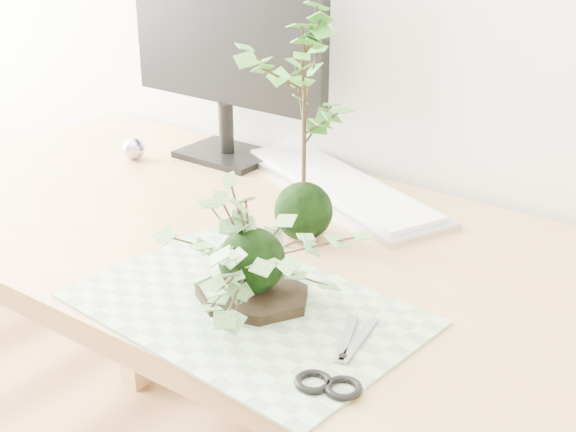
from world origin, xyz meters
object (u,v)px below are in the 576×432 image
object	(u,v)px
keyboard	(339,185)
monitor	(226,41)
ivy_kokedama	(251,232)
maple_kokedama	(305,70)
desk	(291,295)

from	to	relation	value
keyboard	monitor	xyz separation A→B (m)	(-0.29, 0.02, 0.23)
ivy_kokedama	maple_kokedama	size ratio (longest dim) A/B	0.65
monitor	ivy_kokedama	bearing A→B (deg)	-46.46
ivy_kokedama	desk	bearing A→B (deg)	110.25
ivy_kokedama	monitor	xyz separation A→B (m)	(-0.42, 0.44, 0.13)
desk	keyboard	world-z (taller)	keyboard
ivy_kokedama	keyboard	xyz separation A→B (m)	(-0.14, 0.42, -0.10)
monitor	maple_kokedama	bearing A→B (deg)	-33.07
desk	ivy_kokedama	xyz separation A→B (m)	(0.06, -0.18, 0.20)
desk	monitor	distance (m)	0.55
monitor	desk	bearing A→B (deg)	-36.91
desk	maple_kokedama	xyz separation A→B (m)	(-0.00, 0.04, 0.36)
desk	ivy_kokedama	bearing A→B (deg)	-69.75
ivy_kokedama	monitor	size ratio (longest dim) A/B	0.55
keyboard	maple_kokedama	bearing A→B (deg)	-49.08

